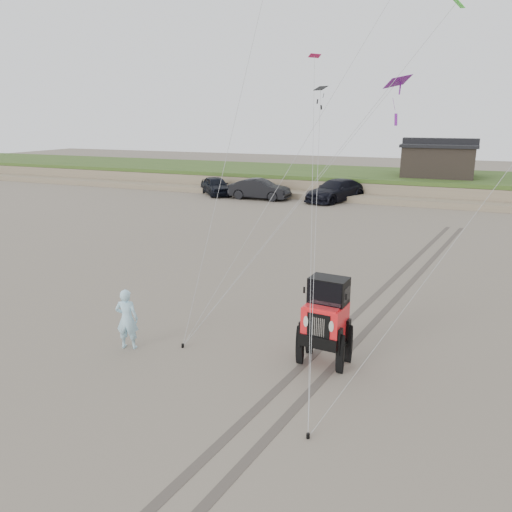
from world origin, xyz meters
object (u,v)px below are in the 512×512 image
Objects in this scene: truck_c at (336,190)px; jeep at (325,331)px; truck_a at (216,186)px; man at (127,319)px; cabin at (439,159)px; truck_b at (260,189)px.

jeep reaches higher than truck_c.
man is (11.92, -29.07, 0.12)m from truck_a.
cabin is 20.15m from truck_a.
cabin is 1.18× the size of jeep.
truck_c is at bearing 108.52° from jeep.
jeep is 2.87× the size of man.
truck_a is at bearing -83.86° from man.
truck_b is at bearing 121.07° from jeep.
man is at bearing -111.03° from truck_a.
truck_b is 0.85× the size of truck_c.
truck_c is 3.29× the size of man.
man is (-6.61, -36.61, -2.29)m from cabin.
jeep is at bearing -91.32° from cabin.
man is at bearing -100.24° from cabin.
truck_c is at bearing -76.16° from truck_b.
truck_c is at bearing -104.28° from man.
truck_b is (-13.89, -8.36, -2.36)m from cabin.
jeep reaches higher than truck_a.
truck_b is 6.50m from truck_c.
man is at bearing -64.92° from truck_c.
truck_b is 2.80× the size of man.
jeep is (-0.81, -35.26, -2.22)m from cabin.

